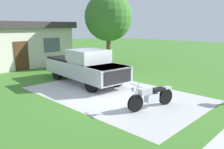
{
  "coord_description": "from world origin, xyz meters",
  "views": [
    {
      "loc": [
        -7.43,
        -7.14,
        3.14
      ],
      "look_at": [
        0.07,
        0.15,
        0.9
      ],
      "focal_mm": 36.16,
      "sensor_mm": 36.0,
      "label": 1
    }
  ],
  "objects_px": {
    "motorcycle": "(151,96)",
    "shade_tree": "(108,17)",
    "pickup_truck": "(84,66)",
    "neighbor_house": "(7,44)"
  },
  "relations": [
    {
      "from": "motorcycle",
      "to": "shade_tree",
      "type": "distance_m",
      "value": 11.15
    },
    {
      "from": "motorcycle",
      "to": "shade_tree",
      "type": "relative_size",
      "value": 0.37
    },
    {
      "from": "pickup_truck",
      "to": "shade_tree",
      "type": "xyz_separation_m",
      "value": [
        5.43,
        3.47,
        2.91
      ]
    },
    {
      "from": "pickup_truck",
      "to": "motorcycle",
      "type": "bearing_deg",
      "value": -99.16
    },
    {
      "from": "pickup_truck",
      "to": "neighbor_house",
      "type": "xyz_separation_m",
      "value": [
        -0.85,
        8.56,
        0.84
      ]
    },
    {
      "from": "motorcycle",
      "to": "pickup_truck",
      "type": "height_order",
      "value": "pickup_truck"
    },
    {
      "from": "pickup_truck",
      "to": "neighbor_house",
      "type": "height_order",
      "value": "neighbor_house"
    },
    {
      "from": "pickup_truck",
      "to": "neighbor_house",
      "type": "relative_size",
      "value": 0.6
    },
    {
      "from": "motorcycle",
      "to": "shade_tree",
      "type": "height_order",
      "value": "shade_tree"
    },
    {
      "from": "pickup_truck",
      "to": "shade_tree",
      "type": "relative_size",
      "value": 0.99
    }
  ]
}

